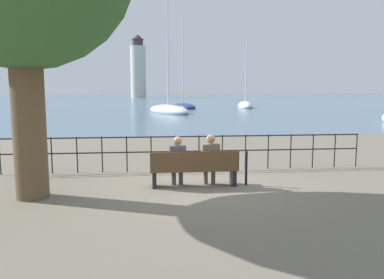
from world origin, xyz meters
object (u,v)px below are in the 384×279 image
closed_umbrella (246,165)px  sailboat_1 (168,110)px  seated_person_right (210,158)px  harbor_lighthouse (138,69)px  seated_person_left (178,159)px  sailboat_0 (245,106)px  park_bench (194,169)px  sailboat_2 (183,106)px

closed_umbrella → sailboat_1: size_ratio=0.07×
seated_person_right → closed_umbrella: seated_person_right is taller
sailboat_1 → harbor_lighthouse: (-6.42, 97.81, 10.08)m
seated_person_left → sailboat_0: (12.45, 42.32, -0.37)m
closed_umbrella → sailboat_0: 43.73m
park_bench → seated_person_left: size_ratio=1.73×
seated_person_left → sailboat_2: 41.66m
seated_person_left → park_bench: bearing=-11.0°
park_bench → sailboat_2: size_ratio=0.17×
park_bench → seated_person_left: 0.48m
sailboat_1 → sailboat_2: (2.49, 10.43, -0.00)m
seated_person_left → sailboat_1: (1.14, 31.07, -0.37)m
seated_person_right → sailboat_0: (11.63, 42.33, -0.39)m
seated_person_right → harbor_lighthouse: bearing=92.7°
park_bench → sailboat_2: sailboat_2 is taller
seated_person_right → sailboat_2: 41.60m
sailboat_1 → sailboat_2: size_ratio=0.97×
seated_person_right → sailboat_0: 43.90m
seated_person_left → closed_umbrella: size_ratio=1.36×
seated_person_right → closed_umbrella: size_ratio=1.40×
seated_person_left → sailboat_1: size_ratio=0.10×
seated_person_left → closed_umbrella: bearing=-2.2°
park_bench → harbor_lighthouse: harbor_lighthouse is taller
closed_umbrella → harbor_lighthouse: size_ratio=0.04×
sailboat_0 → harbor_lighthouse: bearing=108.6°
seated_person_left → seated_person_right: size_ratio=0.97×
harbor_lighthouse → sailboat_2: bearing=-84.2°
sailboat_2 → harbor_lighthouse: 88.41m
seated_person_left → seated_person_right: bearing=-0.2°
seated_person_left → sailboat_0: 44.12m
sailboat_1 → harbor_lighthouse: 98.54m
seated_person_left → sailboat_0: size_ratio=0.13×
seated_person_left → sailboat_1: bearing=87.9°
seated_person_right → sailboat_0: sailboat_0 is taller
closed_umbrella → seated_person_right: bearing=176.0°
sailboat_1 → sailboat_2: sailboat_2 is taller
park_bench → closed_umbrella: bearing=0.6°
park_bench → seated_person_right: size_ratio=1.68×
closed_umbrella → sailboat_2: sailboat_2 is taller
sailboat_1 → seated_person_left: bearing=-116.6°
sailboat_2 → harbor_lighthouse: bearing=72.5°
seated_person_left → seated_person_right: 0.82m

